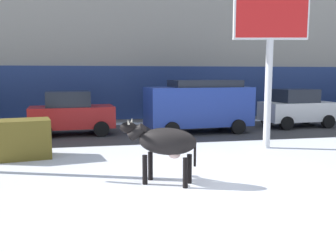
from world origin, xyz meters
name	(u,v)px	position (x,y,z in m)	size (l,w,h in m)	color
ground_plane	(208,186)	(0.00, 0.00, 0.00)	(120.00, 120.00, 0.00)	white
road_strip	(151,132)	(0.00, 8.28, 0.00)	(60.00, 5.60, 0.01)	#423F3F
building_facade	(132,8)	(0.00, 14.94, 6.48)	(44.00, 6.10, 13.00)	gray
cow_black	(164,142)	(-0.94, 0.44, 0.99)	(1.86, 1.27, 1.54)	black
billboard	(271,22)	(3.44, 3.98, 4.31)	(2.51, 0.73, 5.56)	silver
car_red_hatchback	(71,113)	(-3.41, 8.39, 0.93)	(3.62, 2.13, 1.86)	red
car_blue_van	(199,105)	(2.11, 7.91, 1.24)	(4.73, 2.38, 2.32)	#233D9E
car_white_hatchback	(297,108)	(7.34, 8.65, 0.93)	(3.62, 2.13, 1.86)	white
pedestrian_near_billboard	(241,105)	(5.60, 11.53, 0.88)	(0.36, 0.24, 1.73)	#282833
pedestrian_by_cars	(239,105)	(5.52, 11.53, 0.88)	(0.36, 0.24, 1.73)	#282833
dumpster	(21,139)	(-4.71, 4.01, 0.60)	(1.70, 1.10, 1.20)	brown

